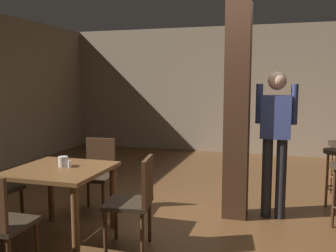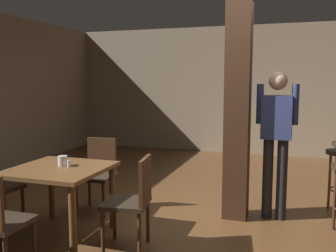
{
  "view_description": "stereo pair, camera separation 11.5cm",
  "coord_description": "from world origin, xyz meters",
  "px_view_note": "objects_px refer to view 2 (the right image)",
  "views": [
    {
      "loc": [
        0.85,
        -3.9,
        1.62
      ],
      "look_at": [
        -0.39,
        0.2,
        1.1
      ],
      "focal_mm": 40.0,
      "sensor_mm": 36.0,
      "label": 1
    },
    {
      "loc": [
        0.96,
        -3.87,
        1.62
      ],
      "look_at": [
        -0.39,
        0.2,
        1.1
      ],
      "focal_mm": 40.0,
      "sensor_mm": 36.0,
      "label": 2
    }
  ],
  "objects_px": {
    "salt_shaker": "(69,164)",
    "standing_person": "(276,134)",
    "chair_east": "(134,198)",
    "napkin_cup": "(63,161)",
    "dining_table": "(60,179)",
    "chair_north": "(98,171)"
  },
  "relations": [
    {
      "from": "chair_east",
      "to": "salt_shaker",
      "type": "distance_m",
      "value": 0.79
    },
    {
      "from": "napkin_cup",
      "to": "standing_person",
      "type": "relative_size",
      "value": 0.06
    },
    {
      "from": "chair_east",
      "to": "napkin_cup",
      "type": "relative_size",
      "value": 8.55
    },
    {
      "from": "chair_north",
      "to": "napkin_cup",
      "type": "xyz_separation_m",
      "value": [
        0.01,
        -0.77,
        0.28
      ]
    },
    {
      "from": "dining_table",
      "to": "chair_east",
      "type": "height_order",
      "value": "chair_east"
    },
    {
      "from": "salt_shaker",
      "to": "chair_north",
      "type": "bearing_deg",
      "value": 97.52
    },
    {
      "from": "salt_shaker",
      "to": "standing_person",
      "type": "relative_size",
      "value": 0.04
    },
    {
      "from": "chair_north",
      "to": "salt_shaker",
      "type": "height_order",
      "value": "chair_north"
    },
    {
      "from": "napkin_cup",
      "to": "salt_shaker",
      "type": "height_order",
      "value": "napkin_cup"
    },
    {
      "from": "dining_table",
      "to": "chair_east",
      "type": "bearing_deg",
      "value": -1.21
    },
    {
      "from": "chair_north",
      "to": "chair_east",
      "type": "height_order",
      "value": "same"
    },
    {
      "from": "chair_north",
      "to": "chair_east",
      "type": "relative_size",
      "value": 1.0
    },
    {
      "from": "chair_east",
      "to": "salt_shaker",
      "type": "height_order",
      "value": "chair_east"
    },
    {
      "from": "dining_table",
      "to": "salt_shaker",
      "type": "bearing_deg",
      "value": 29.4
    },
    {
      "from": "dining_table",
      "to": "chair_north",
      "type": "xyz_separation_m",
      "value": [
        -0.02,
        0.84,
        -0.11
      ]
    },
    {
      "from": "salt_shaker",
      "to": "chair_east",
      "type": "bearing_deg",
      "value": -4.79
    },
    {
      "from": "chair_east",
      "to": "napkin_cup",
      "type": "xyz_separation_m",
      "value": [
        -0.84,
        0.09,
        0.28
      ]
    },
    {
      "from": "chair_east",
      "to": "salt_shaker",
      "type": "bearing_deg",
      "value": 175.21
    },
    {
      "from": "chair_east",
      "to": "napkin_cup",
      "type": "height_order",
      "value": "chair_east"
    },
    {
      "from": "dining_table",
      "to": "napkin_cup",
      "type": "height_order",
      "value": "napkin_cup"
    },
    {
      "from": "standing_person",
      "to": "chair_north",
      "type": "bearing_deg",
      "value": -169.1
    },
    {
      "from": "chair_north",
      "to": "chair_east",
      "type": "distance_m",
      "value": 1.21
    }
  ]
}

